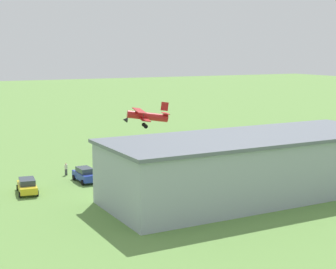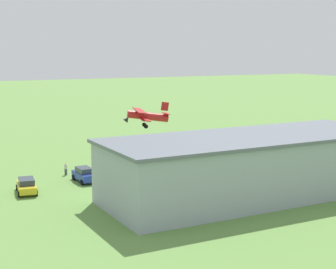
{
  "view_description": "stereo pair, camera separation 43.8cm",
  "coord_description": "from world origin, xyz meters",
  "px_view_note": "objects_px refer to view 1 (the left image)",
  "views": [
    {
      "loc": [
        33.71,
        77.69,
        15.56
      ],
      "look_at": [
        0.25,
        11.45,
        3.8
      ],
      "focal_mm": 57.46,
      "sensor_mm": 36.0,
      "label": 1
    },
    {
      "loc": [
        33.32,
        77.89,
        15.56
      ],
      "look_at": [
        0.25,
        11.45,
        3.8
      ],
      "focal_mm": 57.46,
      "sensor_mm": 36.0,
      "label": 2
    }
  ],
  "objects_px": {
    "biplane": "(146,116)",
    "car_yellow": "(27,186)",
    "car_blue": "(85,174)",
    "person_watching_takeoff": "(261,150)",
    "person_walking_on_apron": "(66,169)",
    "hangar": "(253,166)"
  },
  "relations": [
    {
      "from": "biplane",
      "to": "hangar",
      "type": "bearing_deg",
      "value": 90.27
    },
    {
      "from": "car_blue",
      "to": "person_watching_takeoff",
      "type": "xyz_separation_m",
      "value": [
        -28.77,
        -4.08,
        -0.1
      ]
    },
    {
      "from": "car_blue",
      "to": "car_yellow",
      "type": "relative_size",
      "value": 0.92
    },
    {
      "from": "person_walking_on_apron",
      "to": "person_watching_takeoff",
      "type": "xyz_separation_m",
      "value": [
        -29.78,
        0.27,
        0.02
      ]
    },
    {
      "from": "person_walking_on_apron",
      "to": "person_watching_takeoff",
      "type": "height_order",
      "value": "person_watching_takeoff"
    },
    {
      "from": "biplane",
      "to": "car_yellow",
      "type": "distance_m",
      "value": 26.65
    },
    {
      "from": "car_yellow",
      "to": "person_walking_on_apron",
      "type": "distance_m",
      "value": 8.97
    },
    {
      "from": "biplane",
      "to": "car_yellow",
      "type": "height_order",
      "value": "biplane"
    },
    {
      "from": "biplane",
      "to": "person_walking_on_apron",
      "type": "bearing_deg",
      "value": 30.47
    },
    {
      "from": "person_walking_on_apron",
      "to": "hangar",
      "type": "bearing_deg",
      "value": 129.5
    },
    {
      "from": "car_yellow",
      "to": "person_watching_takeoff",
      "type": "bearing_deg",
      "value": -170.26
    },
    {
      "from": "car_yellow",
      "to": "car_blue",
      "type": "bearing_deg",
      "value": -163.84
    },
    {
      "from": "biplane",
      "to": "car_yellow",
      "type": "relative_size",
      "value": 1.59
    },
    {
      "from": "person_walking_on_apron",
      "to": "person_watching_takeoff",
      "type": "distance_m",
      "value": 29.78
    },
    {
      "from": "hangar",
      "to": "biplane",
      "type": "xyz_separation_m",
      "value": [
        0.13,
        -27.26,
        2.35
      ]
    },
    {
      "from": "hangar",
      "to": "biplane",
      "type": "relative_size",
      "value": 4.42
    },
    {
      "from": "car_blue",
      "to": "person_walking_on_apron",
      "type": "height_order",
      "value": "car_blue"
    },
    {
      "from": "person_walking_on_apron",
      "to": "biplane",
      "type": "bearing_deg",
      "value": -149.53
    },
    {
      "from": "person_watching_takeoff",
      "to": "car_blue",
      "type": "bearing_deg",
      "value": 8.08
    },
    {
      "from": "car_yellow",
      "to": "person_walking_on_apron",
      "type": "bearing_deg",
      "value": -133.95
    },
    {
      "from": "person_watching_takeoff",
      "to": "hangar",
      "type": "bearing_deg",
      "value": 51.15
    },
    {
      "from": "hangar",
      "to": "person_watching_takeoff",
      "type": "relative_size",
      "value": 20.85
    }
  ]
}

